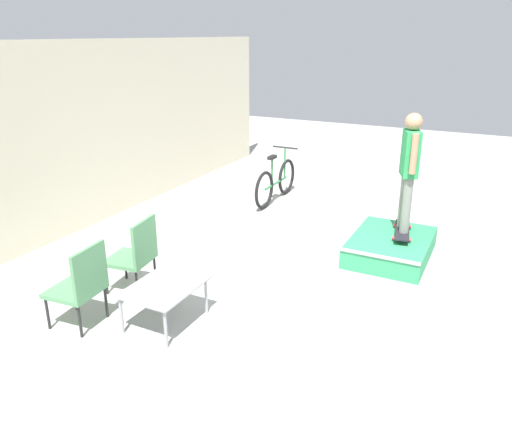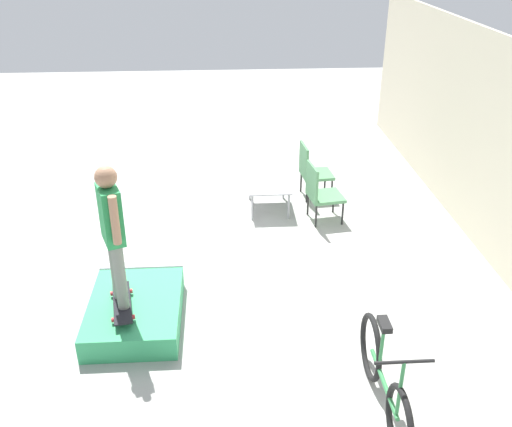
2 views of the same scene
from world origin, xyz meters
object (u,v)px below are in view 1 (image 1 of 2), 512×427
object	(u,v)px
person_skater	(409,163)
coffee_table	(164,290)
skateboard_on_ramp	(402,230)
bicycle	(276,182)
skate_ramp_box	(391,247)
patio_chair_left	(81,283)
patio_chair_right	(136,252)

from	to	relation	value
person_skater	coffee_table	xyz separation A→B (m)	(-3.09, 1.96, -0.97)
person_skater	skateboard_on_ramp	bearing A→B (deg)	132.88
skateboard_on_ramp	bicycle	xyz separation A→B (m)	(1.44, 2.69, -0.00)
skate_ramp_box	person_skater	size ratio (longest dim) A/B	0.89
skate_ramp_box	skateboard_on_ramp	size ratio (longest dim) A/B	1.73
person_skater	coffee_table	size ratio (longest dim) A/B	1.93
patio_chair_left	bicycle	distance (m)	4.97
skate_ramp_box	coffee_table	xyz separation A→B (m)	(-2.94, 1.85, 0.26)
patio_chair_right	person_skater	bearing A→B (deg)	125.24
skate_ramp_box	patio_chair_left	world-z (taller)	patio_chair_left
coffee_table	person_skater	bearing A→B (deg)	-32.43
skateboard_on_ramp	bicycle	world-z (taller)	bicycle
skateboard_on_ramp	patio_chair_right	size ratio (longest dim) A/B	0.90
bicycle	patio_chair_left	bearing A→B (deg)	179.30
skateboard_on_ramp	patio_chair_right	world-z (taller)	patio_chair_right
person_skater	patio_chair_left	xyz separation A→B (m)	(-3.53, 2.74, -0.86)
skateboard_on_ramp	patio_chair_left	distance (m)	4.47
coffee_table	patio_chair_left	distance (m)	0.90
skate_ramp_box	patio_chair_left	distance (m)	4.29
person_skater	patio_chair_right	distance (m)	3.89
patio_chair_left	patio_chair_right	bearing A→B (deg)	174.81
person_skater	patio_chair_right	size ratio (longest dim) A/B	1.75
patio_chair_left	person_skater	bearing A→B (deg)	136.97
patio_chair_left	patio_chair_right	size ratio (longest dim) A/B	1.00
skate_ramp_box	patio_chair_left	xyz separation A→B (m)	(-3.38, 2.62, 0.37)
patio_chair_left	skate_ramp_box	bearing A→B (deg)	136.96
skateboard_on_ramp	patio_chair_right	distance (m)	3.79
patio_chair_left	bicycle	xyz separation A→B (m)	(4.96, -0.04, -0.14)
skate_ramp_box	patio_chair_right	bearing A→B (deg)	133.31
skate_ramp_box	skateboard_on_ramp	world-z (taller)	skateboard_on_ramp
skateboard_on_ramp	coffee_table	xyz separation A→B (m)	(-3.09, 1.96, 0.03)
skate_ramp_box	patio_chair_right	world-z (taller)	patio_chair_right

